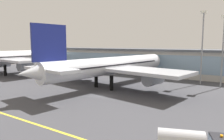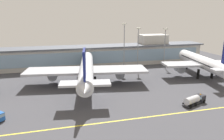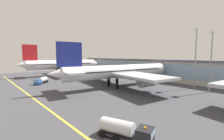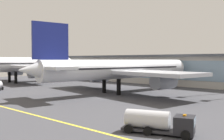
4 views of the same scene
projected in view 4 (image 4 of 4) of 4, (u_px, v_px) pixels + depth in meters
ground_plane at (104, 98)px, 64.55m from camera, size 193.19×193.19×0.00m
taxiway_centreline_stripe at (19, 111)px, 48.37m from camera, size 154.55×0.50×0.01m
terminal_building at (194, 69)px, 95.06m from camera, size 140.99×14.00×16.36m
airliner_near_left at (20, 65)px, 109.07m from camera, size 39.40×54.56×19.70m
airliner_near_right at (121, 70)px, 74.74m from camera, size 49.82×58.02×17.88m
fuel_tanker_truck at (160, 122)px, 33.46m from camera, size 9.32×5.55×2.90m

